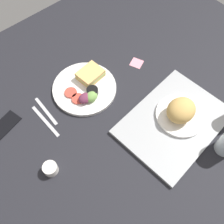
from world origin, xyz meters
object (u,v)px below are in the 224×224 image
at_px(plate_with_salad, 86,87).
at_px(knife, 45,121).
at_px(serving_tray, 174,122).
at_px(fork, 46,111).
at_px(cell_phone, 4,126).
at_px(espresso_cup, 50,169).
at_px(sticky_note, 137,63).
at_px(bread_plate_near, 181,112).

xyz_separation_m(plate_with_salad, knife, (0.24, 0.02, -0.01)).
bearing_deg(knife, serving_tray, 46.90).
relative_size(plate_with_salad, fork, 1.72).
distance_m(serving_tray, cell_phone, 0.72).
xyz_separation_m(fork, knife, (0.03, 0.04, 0.00)).
relative_size(espresso_cup, knife, 0.29).
bearing_deg(plate_with_salad, sticky_note, 171.51).
relative_size(serving_tray, knife, 2.37).
bearing_deg(serving_tray, knife, -42.13).
distance_m(bread_plate_near, espresso_cup, 0.57).
bearing_deg(plate_with_salad, espresso_cup, 31.79).
relative_size(bread_plate_near, cell_phone, 1.46).
bearing_deg(serving_tray, cell_phone, -39.94).
xyz_separation_m(plate_with_salad, cell_phone, (0.38, -0.08, -0.01)).
relative_size(bread_plate_near, knife, 1.10).
height_order(serving_tray, espresso_cup, espresso_cup).
height_order(espresso_cup, sticky_note, espresso_cup).
bearing_deg(bread_plate_near, sticky_note, -103.43).
bearing_deg(bread_plate_near, cell_phone, -38.29).
distance_m(bread_plate_near, sticky_note, 0.35).
relative_size(knife, cell_phone, 1.32).
distance_m(knife, cell_phone, 0.18).
height_order(serving_tray, knife, serving_tray).
bearing_deg(cell_phone, fork, 149.30).
bearing_deg(knife, plate_with_salad, 92.88).
bearing_deg(knife, fork, 142.17).
xyz_separation_m(espresso_cup, knife, (-0.10, -0.19, -0.02)).
xyz_separation_m(bread_plate_near, plate_with_salad, (0.20, -0.38, -0.04)).
bearing_deg(espresso_cup, cell_phone, -81.30).
bearing_deg(plate_with_salad, bread_plate_near, 117.78).
bearing_deg(bread_plate_near, knife, -39.89).
distance_m(plate_with_salad, fork, 0.21).
relative_size(fork, sticky_note, 3.04).
bearing_deg(fork, knife, -34.72).
distance_m(serving_tray, fork, 0.55).
bearing_deg(sticky_note, plate_with_salad, -8.49).
height_order(serving_tray, sticky_note, serving_tray).
bearing_deg(serving_tray, sticky_note, -108.23).
distance_m(bread_plate_near, fork, 0.58).
height_order(fork, sticky_note, fork).
xyz_separation_m(knife, sticky_note, (-0.52, 0.03, -0.00)).
relative_size(plate_with_salad, knife, 1.54).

